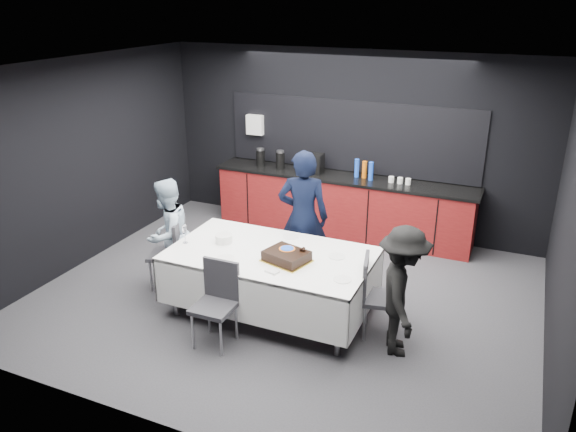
% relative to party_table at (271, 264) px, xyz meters
% --- Properties ---
extents(ground, '(6.00, 6.00, 0.00)m').
position_rel_party_table_xyz_m(ground, '(0.00, 0.40, -0.64)').
color(ground, '#3F3E43').
rests_on(ground, ground).
extents(room_shell, '(6.04, 5.04, 2.82)m').
position_rel_party_table_xyz_m(room_shell, '(0.00, 0.40, 1.22)').
color(room_shell, white).
rests_on(room_shell, ground).
extents(kitchenette, '(4.10, 0.64, 2.05)m').
position_rel_party_table_xyz_m(kitchenette, '(-0.02, 2.62, -0.10)').
color(kitchenette, maroon).
rests_on(kitchenette, ground).
extents(party_table, '(2.32, 1.32, 0.78)m').
position_rel_party_table_xyz_m(party_table, '(0.00, 0.00, 0.00)').
color(party_table, '#99999E').
rests_on(party_table, ground).
extents(cake_assembly, '(0.57, 0.51, 0.16)m').
position_rel_party_table_xyz_m(cake_assembly, '(0.26, -0.12, 0.20)').
color(cake_assembly, yellow).
rests_on(cake_assembly, party_table).
extents(plate_stack, '(0.20, 0.20, 0.10)m').
position_rel_party_table_xyz_m(plate_stack, '(-0.63, 0.04, 0.19)').
color(plate_stack, white).
rests_on(plate_stack, party_table).
extents(loose_plate_near, '(0.20, 0.20, 0.01)m').
position_rel_party_table_xyz_m(loose_plate_near, '(-0.40, -0.34, 0.14)').
color(loose_plate_near, white).
rests_on(loose_plate_near, party_table).
extents(loose_plate_right_a, '(0.19, 0.19, 0.01)m').
position_rel_party_table_xyz_m(loose_plate_right_a, '(0.73, 0.20, 0.14)').
color(loose_plate_right_a, white).
rests_on(loose_plate_right_a, party_table).
extents(loose_plate_right_b, '(0.19, 0.19, 0.01)m').
position_rel_party_table_xyz_m(loose_plate_right_b, '(0.96, -0.29, 0.14)').
color(loose_plate_right_b, white).
rests_on(loose_plate_right_b, party_table).
extents(loose_plate_far, '(0.20, 0.20, 0.01)m').
position_rel_party_table_xyz_m(loose_plate_far, '(0.03, 0.51, 0.14)').
color(loose_plate_far, white).
rests_on(loose_plate_far, party_table).
extents(fork_pile, '(0.16, 0.12, 0.02)m').
position_rel_party_table_xyz_m(fork_pile, '(0.22, -0.43, 0.15)').
color(fork_pile, white).
rests_on(fork_pile, party_table).
extents(champagne_flute, '(0.06, 0.06, 0.22)m').
position_rel_party_table_xyz_m(champagne_flute, '(-1.05, -0.16, 0.30)').
color(champagne_flute, white).
rests_on(champagne_flute, party_table).
extents(chair_left, '(0.52, 0.52, 0.92)m').
position_rel_party_table_xyz_m(chair_left, '(-1.41, 0.06, -0.11)').
color(chair_left, '#302F35').
rests_on(chair_left, ground).
extents(chair_right, '(0.50, 0.50, 0.92)m').
position_rel_party_table_xyz_m(chair_right, '(1.23, 0.05, -0.11)').
color(chair_right, '#302F35').
rests_on(chair_right, ground).
extents(chair_near, '(0.42, 0.42, 0.92)m').
position_rel_party_table_xyz_m(chair_near, '(-0.28, -0.76, -0.11)').
color(chair_near, '#302F35').
rests_on(chair_near, ground).
extents(person_center, '(0.74, 0.59, 1.77)m').
position_rel_party_table_xyz_m(person_center, '(0.03, 0.90, 0.25)').
color(person_center, black).
rests_on(person_center, ground).
extents(person_left, '(0.57, 0.72, 1.44)m').
position_rel_party_table_xyz_m(person_left, '(-1.47, 0.08, 0.08)').
color(person_left, '#ACC4D8').
rests_on(person_left, ground).
extents(person_right, '(0.78, 1.03, 1.42)m').
position_rel_party_table_xyz_m(person_right, '(1.56, -0.16, 0.07)').
color(person_right, black).
rests_on(person_right, ground).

